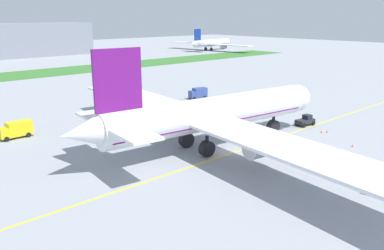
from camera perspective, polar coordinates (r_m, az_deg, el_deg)
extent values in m
plane|color=#9399A0|center=(67.55, 4.53, -3.77)|extent=(600.00, 600.00, 0.00)
cube|color=yellow|center=(66.57, 5.50, -4.08)|extent=(280.00, 0.36, 0.01)
cube|color=#38722D|center=(165.06, -25.66, 6.23)|extent=(320.00, 24.00, 0.10)
cylinder|color=white|center=(67.41, 2.84, 1.73)|extent=(40.78, 10.09, 5.52)
cube|color=#661472|center=(67.64, 2.83, 0.93)|extent=(39.12, 9.46, 0.66)
sphere|color=white|center=(82.44, 14.75, 3.77)|extent=(5.25, 5.25, 5.25)
cone|color=white|center=(56.44, -15.48, -1.12)|extent=(6.57, 5.36, 4.70)
cube|color=#661472|center=(57.12, -10.58, 6.34)|extent=(7.29, 1.38, 8.84)
cube|color=white|center=(63.02, -13.13, 1.14)|extent=(5.42, 9.29, 0.39)
cube|color=white|center=(53.31, -8.46, -1.22)|extent=(5.42, 9.29, 0.39)
cube|color=white|center=(83.56, -7.28, 3.82)|extent=(12.97, 37.15, 0.44)
cube|color=white|center=(52.00, 15.61, -3.83)|extent=(12.97, 37.15, 0.44)
cylinder|color=#B7BABF|center=(77.62, -3.54, 1.76)|extent=(5.56, 3.62, 3.04)
cylinder|color=black|center=(79.01, -1.93, 2.03)|extent=(0.82, 3.22, 3.19)
cylinder|color=#B7BABF|center=(58.47, 10.01, -3.07)|extent=(5.56, 3.62, 3.04)
cylinder|color=black|center=(60.30, 11.76, -2.58)|extent=(0.82, 3.22, 3.19)
cylinder|color=black|center=(78.58, 11.59, 0.53)|extent=(0.58, 0.58, 2.14)
cylinder|color=black|center=(78.86, 11.55, -0.22)|extent=(2.74, 1.47, 2.62)
cylinder|color=black|center=(68.78, -0.82, -1.28)|extent=(0.58, 0.58, 2.14)
cylinder|color=black|center=(69.10, -0.82, -2.13)|extent=(2.74, 1.47, 2.62)
cylinder|color=black|center=(64.33, 2.15, -2.49)|extent=(0.58, 0.58, 2.14)
cylinder|color=black|center=(64.67, 2.14, -3.39)|extent=(2.74, 1.47, 2.62)
cube|color=black|center=(81.68, 14.41, 4.18)|extent=(2.39, 4.34, 0.99)
sphere|color=black|center=(61.55, -10.01, 0.65)|extent=(0.39, 0.39, 0.39)
sphere|color=black|center=(62.66, -7.91, 1.01)|extent=(0.39, 0.39, 0.39)
sphere|color=black|center=(63.85, -5.89, 1.35)|extent=(0.39, 0.39, 0.39)
sphere|color=black|center=(65.12, -3.94, 1.67)|extent=(0.39, 0.39, 0.39)
sphere|color=black|center=(66.47, -2.07, 1.98)|extent=(0.39, 0.39, 0.39)
sphere|color=black|center=(67.89, -0.27, 2.28)|extent=(0.39, 0.39, 0.39)
sphere|color=black|center=(69.37, 1.45, 2.56)|extent=(0.39, 0.39, 0.39)
sphere|color=black|center=(70.91, 3.10, 2.82)|extent=(0.39, 0.39, 0.39)
sphere|color=black|center=(72.51, 4.67, 3.08)|extent=(0.39, 0.39, 0.39)
sphere|color=black|center=(74.16, 6.18, 3.32)|extent=(0.39, 0.39, 0.39)
sphere|color=black|center=(75.87, 7.63, 3.54)|extent=(0.39, 0.39, 0.39)
sphere|color=black|center=(77.62, 9.01, 3.76)|extent=(0.39, 0.39, 0.39)
sphere|color=black|center=(79.41, 10.33, 3.96)|extent=(0.39, 0.39, 0.39)
cube|color=#26262B|center=(86.07, 15.88, 0.51)|extent=(4.45, 2.46, 0.85)
cube|color=black|center=(86.35, 16.18, 1.14)|extent=(1.69, 1.68, 0.90)
cylinder|color=black|center=(83.84, 14.57, 0.02)|extent=(1.80, 0.32, 0.12)
cylinder|color=black|center=(84.44, 15.75, -0.06)|extent=(0.93, 0.45, 0.90)
cylinder|color=black|center=(85.64, 14.71, 0.23)|extent=(0.93, 0.45, 0.90)
cylinder|color=black|center=(86.74, 16.98, 0.25)|extent=(0.93, 0.45, 0.90)
cylinder|color=black|center=(87.90, 15.96, 0.53)|extent=(0.93, 0.45, 0.90)
cylinder|color=black|center=(56.01, 24.20, -8.85)|extent=(0.13, 0.13, 0.86)
cylinder|color=orange|center=(55.67, 24.41, -8.23)|extent=(0.10, 0.10, 0.55)
cylinder|color=black|center=(56.10, 24.03, -8.79)|extent=(0.13, 0.13, 0.86)
cylinder|color=orange|center=(55.90, 23.98, -8.08)|extent=(0.10, 0.10, 0.55)
cube|color=orange|center=(55.77, 24.20, -8.13)|extent=(0.31, 0.48, 0.61)
sphere|color=brown|center=(55.61, 24.25, -7.72)|extent=(0.23, 0.23, 0.23)
cube|color=#F2590C|center=(75.05, 21.98, -2.90)|extent=(0.36, 0.36, 0.03)
cone|color=#F2590C|center=(74.96, 22.01, -2.68)|extent=(0.28, 0.28, 0.55)
cylinder|color=white|center=(74.95, 22.01, -2.66)|extent=(0.17, 0.17, 0.06)
cube|color=#F2590C|center=(82.31, 18.78, -1.02)|extent=(0.36, 0.36, 0.03)
cone|color=#F2590C|center=(82.23, 18.79, -0.83)|extent=(0.28, 0.28, 0.55)
cylinder|color=white|center=(82.22, 18.80, -0.81)|extent=(0.17, 0.17, 0.06)
cube|color=#F2590C|center=(81.89, 18.04, -1.04)|extent=(0.36, 0.36, 0.03)
cone|color=#F2590C|center=(81.81, 18.06, -0.84)|extent=(0.28, 0.28, 0.55)
cylinder|color=white|center=(81.80, 18.06, -0.83)|extent=(0.17, 0.17, 0.06)
cube|color=yellow|center=(81.26, -23.49, -0.41)|extent=(4.56, 2.35, 2.63)
cube|color=yellow|center=(80.45, -25.35, -1.06)|extent=(1.82, 2.16, 1.87)
cylinder|color=black|center=(79.70, -25.00, -1.87)|extent=(0.91, 0.33, 0.90)
cylinder|color=black|center=(81.70, -25.53, -1.53)|extent=(0.91, 0.33, 0.90)
cylinder|color=black|center=(80.99, -22.37, -1.31)|extent=(0.91, 0.33, 0.90)
cylinder|color=black|center=(82.96, -22.96, -0.99)|extent=(0.91, 0.33, 0.90)
cube|color=#33478C|center=(109.45, 1.13, 4.68)|extent=(4.10, 2.82, 2.58)
cube|color=#33478C|center=(108.30, 0.05, 4.39)|extent=(1.84, 2.27, 1.94)
cube|color=#263347|center=(107.89, -0.26, 4.56)|extent=(0.44, 1.74, 0.85)
cylinder|color=black|center=(107.61, 0.34, 3.80)|extent=(0.94, 0.48, 0.90)
cylinder|color=black|center=(109.37, -0.23, 3.99)|extent=(0.94, 0.48, 0.90)
cylinder|color=black|center=(109.32, 1.84, 3.97)|extent=(0.94, 0.48, 0.90)
cylinder|color=black|center=(111.06, 1.26, 4.16)|extent=(0.94, 0.48, 0.90)
cylinder|color=white|center=(264.12, 2.74, 11.67)|extent=(33.13, 8.55, 4.34)
cube|color=navy|center=(264.17, 2.74, 11.51)|extent=(31.78, 8.03, 0.52)
sphere|color=white|center=(278.27, 5.00, 11.82)|extent=(4.12, 4.12, 4.12)
cone|color=white|center=(249.81, 0.12, 11.55)|extent=(5.21, 4.27, 3.69)
cube|color=navy|center=(253.02, 0.80, 12.80)|extent=(5.92, 1.19, 6.94)
cube|color=white|center=(255.57, -0.06, 11.71)|extent=(4.48, 7.35, 0.30)
cube|color=white|center=(250.06, 1.49, 11.62)|extent=(4.48, 7.35, 0.30)
cube|color=white|center=(273.54, -0.35, 11.70)|extent=(10.99, 30.25, 0.35)
cube|color=white|center=(252.87, 5.61, 11.33)|extent=(10.99, 30.25, 0.35)
cylinder|color=#B7BABF|center=(270.12, 0.88, 11.38)|extent=(4.40, 2.90, 2.39)
cylinder|color=black|center=(271.71, 1.16, 11.40)|extent=(0.68, 2.53, 2.51)
cylinder|color=#B7BABF|center=(257.59, 4.49, 11.13)|extent=(4.40, 2.90, 2.39)
cylinder|color=black|center=(259.26, 4.77, 11.16)|extent=(0.68, 2.53, 2.51)
cylinder|color=black|center=(274.31, 4.35, 11.16)|extent=(0.45, 0.45, 1.68)
cylinder|color=black|center=(274.37, 4.35, 10.98)|extent=(2.16, 1.19, 2.06)
cylinder|color=black|center=(263.66, 1.98, 11.02)|extent=(0.45, 0.45, 1.68)
cylinder|color=black|center=(263.73, 1.98, 10.84)|extent=(2.16, 1.19, 2.06)
cylinder|color=black|center=(260.87, 2.78, 10.96)|extent=(0.45, 0.45, 1.68)
cylinder|color=black|center=(260.94, 2.77, 10.78)|extent=(2.16, 1.19, 2.06)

